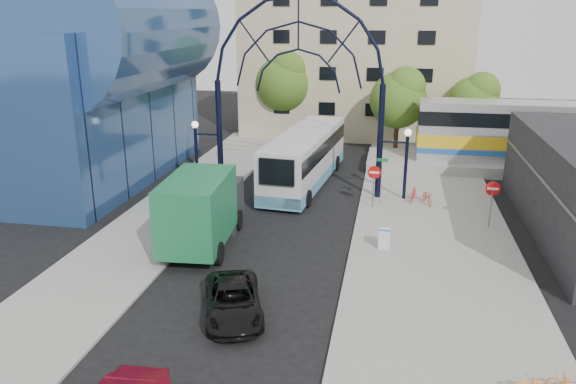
% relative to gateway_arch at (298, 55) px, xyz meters
% --- Properties ---
extents(ground, '(120.00, 120.00, 0.00)m').
position_rel_gateway_arch_xyz_m(ground, '(0.00, -14.00, -8.56)').
color(ground, black).
rests_on(ground, ground).
extents(sidewalk_east, '(8.00, 56.00, 0.12)m').
position_rel_gateway_arch_xyz_m(sidewalk_east, '(8.00, -10.00, -8.50)').
color(sidewalk_east, gray).
rests_on(sidewalk_east, ground).
extents(plaza_west, '(5.00, 50.00, 0.12)m').
position_rel_gateway_arch_xyz_m(plaza_west, '(-6.50, -8.00, -8.50)').
color(plaza_west, gray).
rests_on(plaza_west, ground).
extents(gateway_arch, '(13.64, 0.44, 12.10)m').
position_rel_gateway_arch_xyz_m(gateway_arch, '(0.00, 0.00, 0.00)').
color(gateway_arch, black).
rests_on(gateway_arch, ground).
extents(stop_sign, '(0.80, 0.07, 2.50)m').
position_rel_gateway_arch_xyz_m(stop_sign, '(4.80, -2.00, -6.56)').
color(stop_sign, slate).
rests_on(stop_sign, sidewalk_east).
extents(do_not_enter_sign, '(0.76, 0.07, 2.48)m').
position_rel_gateway_arch_xyz_m(do_not_enter_sign, '(11.00, -4.00, -6.58)').
color(do_not_enter_sign, slate).
rests_on(do_not_enter_sign, sidewalk_east).
extents(street_name_sign, '(0.70, 0.70, 2.80)m').
position_rel_gateway_arch_xyz_m(street_name_sign, '(5.20, -1.40, -6.43)').
color(street_name_sign, slate).
rests_on(street_name_sign, sidewalk_east).
extents(sandwich_board, '(0.55, 0.61, 0.99)m').
position_rel_gateway_arch_xyz_m(sandwich_board, '(5.60, -8.02, -7.81)').
color(sandwich_board, white).
rests_on(sandwich_board, sidewalk_east).
extents(transit_hall, '(16.50, 18.00, 14.50)m').
position_rel_gateway_arch_xyz_m(transit_hall, '(-15.30, 1.00, -1.86)').
color(transit_hall, navy).
rests_on(transit_hall, ground).
extents(apartment_block, '(20.00, 12.10, 14.00)m').
position_rel_gateway_arch_xyz_m(apartment_block, '(2.00, 20.97, -1.55)').
color(apartment_block, tan).
rests_on(apartment_block, ground).
extents(tree_north_a, '(4.48, 4.48, 7.00)m').
position_rel_gateway_arch_xyz_m(tree_north_a, '(6.12, 11.93, -3.95)').
color(tree_north_a, '#382314').
rests_on(tree_north_a, ground).
extents(tree_north_b, '(5.12, 5.12, 8.00)m').
position_rel_gateway_arch_xyz_m(tree_north_b, '(-3.88, 15.93, -3.29)').
color(tree_north_b, '#382314').
rests_on(tree_north_b, ground).
extents(tree_north_c, '(4.16, 4.16, 6.50)m').
position_rel_gateway_arch_xyz_m(tree_north_c, '(12.12, 13.93, -4.28)').
color(tree_north_c, '#382314').
rests_on(tree_north_c, ground).
extents(city_bus, '(3.99, 12.82, 3.47)m').
position_rel_gateway_arch_xyz_m(city_bus, '(0.10, 2.37, -6.74)').
color(city_bus, silver).
rests_on(city_bus, ground).
extents(green_truck, '(3.21, 7.45, 3.68)m').
position_rel_gateway_arch_xyz_m(green_truck, '(-3.18, -8.73, -6.72)').
color(green_truck, black).
rests_on(green_truck, ground).
extents(black_suv, '(3.39, 4.90, 1.24)m').
position_rel_gateway_arch_xyz_m(black_suv, '(0.16, -15.19, -7.93)').
color(black_suv, black).
rests_on(black_suv, ground).
extents(bike_near_a, '(0.95, 1.68, 0.83)m').
position_rel_gateway_arch_xyz_m(bike_near_a, '(7.97, -0.72, -8.02)').
color(bike_near_a, '#CA5328').
rests_on(bike_near_a, sidewalk_east).
extents(bike_near_b, '(0.70, 1.55, 0.90)m').
position_rel_gateway_arch_xyz_m(bike_near_b, '(7.15, -0.35, -7.99)').
color(bike_near_b, red).
rests_on(bike_near_b, sidewalk_east).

